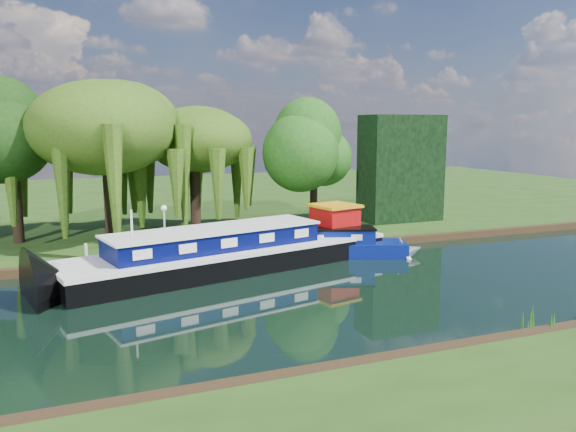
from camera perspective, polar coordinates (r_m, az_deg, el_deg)
name	(u,v)px	position (r m, az deg, el deg)	size (l,w,h in m)	color
ground	(194,308)	(24.43, -9.54, -9.22)	(120.00, 120.00, 0.00)	black
far_bank	(121,202)	(57.41, -16.57, 1.35)	(120.00, 52.00, 0.45)	#1E3A0F
dutch_barge	(235,251)	(30.42, -5.38, -3.59)	(18.78, 8.28, 3.87)	black
narrowboat	(298,245)	(33.15, 1.01, -3.01)	(12.79, 6.04, 1.86)	#07135F
white_cruiser	(402,256)	(34.01, 11.50, -4.02)	(1.98, 2.29, 1.21)	silver
willow_left	(106,130)	(36.86, -18.00, 8.30)	(7.96, 7.96, 9.54)	black
willow_right	(194,150)	(38.17, -9.52, 6.62)	(6.29, 6.29, 7.66)	black
tree_far_mid	(11,137)	(38.27, -26.30, 7.23)	(5.80, 5.80, 9.49)	black
tree_far_right	(314,151)	(39.96, 2.66, 6.57)	(4.79, 4.79, 7.85)	black
conifer_hedge	(401,168)	(43.78, 11.38, 4.79)	(6.00, 3.00, 8.00)	black
lamppost	(164,215)	(34.03, -12.47, 0.10)	(0.36, 0.36, 2.56)	silver
mooring_posts	(153,248)	(32.11, -13.56, -3.14)	(19.16, 0.16, 1.00)	silver
reeds_near	(439,335)	(20.29, 15.05, -11.64)	(33.70, 1.50, 1.10)	#1C4F15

